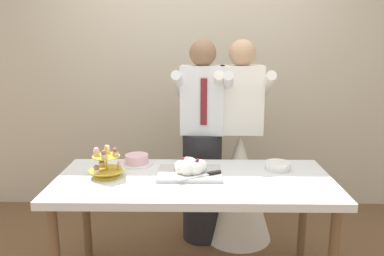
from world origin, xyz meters
The scene contains 8 objects.
rear_wall centered at (0.00, 1.40, 1.45)m, with size 5.20×0.10×2.90m, color beige.
dessert_table centered at (0.00, 0.00, 0.70)m, with size 1.80×0.80×0.78m.
cupcake_stand centered at (-0.57, 0.02, 0.86)m, with size 0.23×0.23×0.21m.
main_cake_tray centered at (-0.03, 0.06, 0.82)m, with size 0.42×0.33×0.13m.
plate_stack centered at (0.58, 0.18, 0.80)m, with size 0.17×0.18×0.05m.
round_cake centered at (-0.41, 0.28, 0.81)m, with size 0.24×0.24×0.07m.
person_groom centered at (0.06, 0.65, 0.75)m, with size 0.49×0.52×1.66m.
person_bride centered at (0.37, 0.66, 0.58)m, with size 0.56×0.56×1.66m.
Camera 1 is at (0.02, -2.34, 1.64)m, focal length 35.63 mm.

